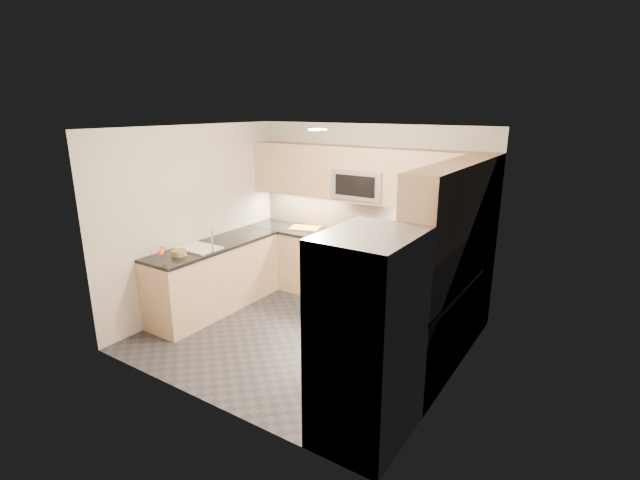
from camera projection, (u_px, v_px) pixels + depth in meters
The scene contains 37 objects.
floor at pixel (304, 336), 5.71m from camera, with size 3.60×3.20×0.00m, color #25252B.
ceiling at pixel (302, 128), 5.02m from camera, with size 3.60×3.20×0.02m, color beige.
wall_back at pixel (368, 213), 6.65m from camera, with size 3.60×0.02×2.50m, color beige.
wall_front at pixel (199, 281), 4.08m from camera, with size 3.60×0.02×2.50m, color beige.
wall_left at pixel (196, 219), 6.31m from camera, with size 0.02×3.20×2.50m, color beige.
wall_right at pixel (457, 267), 4.42m from camera, with size 0.02×3.20×2.50m, color beige.
base_cab_back_left at pixel (295, 258), 7.20m from camera, with size 1.42×0.60×0.90m, color tan.
base_cab_back_right at pixel (429, 287), 6.06m from camera, with size 1.42×0.60×0.90m, color tan.
base_cab_right at pixel (428, 329), 4.92m from camera, with size 0.60×1.70×0.90m, color tan.
base_cab_peninsula at pixel (215, 278), 6.38m from camera, with size 0.60×2.00×0.90m, color tan.
countertop_back_left at pixel (294, 229), 7.07m from camera, with size 1.42×0.63×0.04m, color black.
countertop_back_right at pixel (432, 253), 5.93m from camera, with size 1.42×0.63×0.04m, color black.
countertop_right at pixel (431, 288), 4.79m from camera, with size 0.63×1.70×0.04m, color black.
countertop_peninsula at pixel (213, 245), 6.25m from camera, with size 0.63×2.00×0.04m, color black.
upper_cab_back at pixel (363, 175), 6.35m from camera, with size 3.60×0.35×0.75m, color tan.
upper_cab_right at pixel (453, 201), 4.57m from camera, with size 0.35×1.95×0.75m, color tan.
backsplash_back at pixel (367, 217), 6.66m from camera, with size 3.60×0.01×0.51m, color tan.
backsplash_right at pixel (470, 260), 4.79m from camera, with size 0.01×2.30×0.51m, color tan.
gas_range at pixel (355, 272), 6.61m from camera, with size 0.76×0.65×0.91m, color #A7AAAF.
range_cooktop at pixel (356, 241), 6.48m from camera, with size 0.76×0.65×0.03m, color black.
oven_door_glass at pixel (344, 279), 6.35m from camera, with size 0.62×0.02×0.45m, color black.
oven_handle at pixel (343, 261), 6.25m from camera, with size 0.02×0.02×0.60m, color #B2B5BA.
microwave at pixel (362, 184), 6.36m from camera, with size 0.76×0.40×0.40m, color #94979B.
microwave_door at pixel (355, 186), 6.20m from camera, with size 0.60×0.01×0.28m, color black.
refrigerator at pixel (368, 339), 3.77m from camera, with size 0.70×0.90×1.80m, color #A1A3A9.
fridge_handle_left at pixel (318, 331), 3.81m from camera, with size 0.02×0.02×1.20m, color #B2B5BA.
fridge_handle_right at pixel (340, 315), 4.10m from camera, with size 0.02×0.02×1.20m, color #B2B5BA.
sink_basin at pixel (199, 253), 6.06m from camera, with size 0.52×0.38×0.16m, color white.
faucet at pixel (212, 241), 5.86m from camera, with size 0.03×0.03×0.28m, color silver.
utensil_bowl at pixel (463, 254), 5.55m from camera, with size 0.28×0.28×0.16m, color #67BD51.
cutting_board at pixel (305, 228), 7.04m from camera, with size 0.44×0.31×0.01m, color orange.
fruit_basket at pixel (179, 253), 5.75m from camera, with size 0.19×0.19×0.07m, color #987746.
fruit_apple at pixel (163, 249), 5.63m from camera, with size 0.06×0.06×0.06m, color #A01D12.
fruit_pear at pixel (161, 251), 5.55m from camera, with size 0.07×0.07×0.07m, color #7AC454.
dish_towel_check at pixel (333, 271), 6.37m from camera, with size 0.19×0.02×0.36m, color silver.
dish_towel_blue at pixel (354, 276), 6.19m from camera, with size 0.20×0.02×0.37m, color #314887.
fruit_orange at pixel (161, 253), 5.50m from camera, with size 0.07×0.07×0.07m, color #DC4918.
Camera 1 is at (2.99, -4.21, 2.73)m, focal length 26.00 mm.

